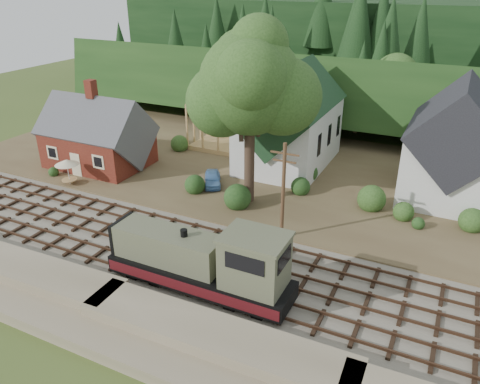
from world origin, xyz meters
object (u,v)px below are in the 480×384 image
at_px(locomotive, 205,263).
at_px(car_green, 73,147).
at_px(patio_set, 67,163).
at_px(car_blue, 213,179).

xyz_separation_m(locomotive, car_green, (-26.48, 15.70, -1.31)).
relative_size(car_green, patio_set, 1.35).
relative_size(car_blue, patio_set, 1.49).
distance_m(locomotive, patio_set, 21.92).
xyz_separation_m(car_blue, patio_set, (-12.61, -5.88, 1.51)).
relative_size(car_blue, car_green, 1.11).
xyz_separation_m(locomotive, patio_set, (-20.15, 8.63, 0.29)).
distance_m(locomotive, car_blue, 16.39).
relative_size(locomotive, patio_set, 4.86).
bearing_deg(car_blue, car_green, 146.78).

